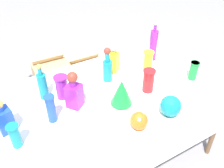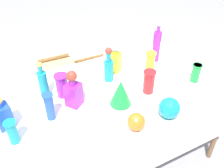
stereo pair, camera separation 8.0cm
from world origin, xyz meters
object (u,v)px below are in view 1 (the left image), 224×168
object	(u,v)px
tall_bottle_2	(43,85)
square_decanter_0	(113,59)
slender_vase_0	(148,60)
slender_vase_5	(15,135)
tall_bottle_1	(108,68)
round_bowl_1	(139,121)
slender_vase_4	(149,80)
fluted_vase_0	(121,92)
square_decanter_1	(4,119)
tall_bottle_0	(153,44)
slender_vase_1	(194,70)
slender_vase_3	(51,108)
square_decanter_2	(74,92)
slender_vase_2	(62,86)
round_bowl_0	(171,106)
cardboard_box_behind_left	(89,76)
cardboard_box_behind_right	(54,79)

from	to	relation	value
tall_bottle_2	square_decanter_0	bearing A→B (deg)	4.53
slender_vase_0	slender_vase_5	xyz separation A→B (m)	(-1.25, -0.29, -0.01)
tall_bottle_1	round_bowl_1	size ratio (longest dim) A/B	2.35
slender_vase_4	fluted_vase_0	distance (m)	0.28
square_decanter_1	slender_vase_5	world-z (taller)	square_decanter_1
tall_bottle_0	slender_vase_1	size ratio (longest dim) A/B	2.39
slender_vase_3	round_bowl_1	world-z (taller)	slender_vase_3
square_decanter_2	slender_vase_2	distance (m)	0.16
tall_bottle_0	slender_vase_0	bearing A→B (deg)	-140.16
slender_vase_3	round_bowl_0	bearing A→B (deg)	-26.88
tall_bottle_0	fluted_vase_0	size ratio (longest dim) A/B	1.81
slender_vase_5	cardboard_box_behind_left	xyz separation A→B (m)	(1.08, 1.24, -0.69)
tall_bottle_1	round_bowl_0	distance (m)	0.63
tall_bottle_2	slender_vase_2	bearing A→B (deg)	-28.58
tall_bottle_0	round_bowl_1	size ratio (longest dim) A/B	2.97
square_decanter_2	round_bowl_1	size ratio (longest dim) A/B	2.29
square_decanter_2	slender_vase_3	xyz separation A→B (m)	(-0.20, -0.06, -0.02)
slender_vase_4	slender_vase_3	bearing A→B (deg)	175.04
tall_bottle_2	round_bowl_1	bearing A→B (deg)	-55.62
fluted_vase_0	slender_vase_4	bearing A→B (deg)	5.96
square_decanter_2	round_bowl_1	distance (m)	0.52
square_decanter_0	slender_vase_1	xyz separation A→B (m)	(0.53, -0.46, -0.04)
slender_vase_0	fluted_vase_0	bearing A→B (deg)	-148.95
fluted_vase_0	slender_vase_3	bearing A→B (deg)	169.12
slender_vase_2	slender_vase_3	world-z (taller)	slender_vase_3
square_decanter_1	cardboard_box_behind_right	size ratio (longest dim) A/B	0.57
slender_vase_1	tall_bottle_1	bearing A→B (deg)	150.99
round_bowl_1	square_decanter_2	bearing A→B (deg)	122.47
slender_vase_1	fluted_vase_0	distance (m)	0.72
square_decanter_1	cardboard_box_behind_left	size ratio (longest dim) A/B	0.57
slender_vase_5	cardboard_box_behind_right	world-z (taller)	slender_vase_5
slender_vase_5	cardboard_box_behind_left	world-z (taller)	slender_vase_5
tall_bottle_0	square_decanter_0	xyz separation A→B (m)	(-0.43, 0.02, -0.04)
tall_bottle_2	round_bowl_1	size ratio (longest dim) A/B	2.32
slender_vase_3	square_decanter_1	bearing A→B (deg)	166.80
tall_bottle_0	cardboard_box_behind_left	size ratio (longest dim) A/B	0.85
tall_bottle_1	slender_vase_4	distance (m)	0.36
slender_vase_1	tall_bottle_0	bearing A→B (deg)	102.49
tall_bottle_1	slender_vase_4	bearing A→B (deg)	-54.66
slender_vase_1	square_decanter_0	bearing A→B (deg)	138.97
tall_bottle_0	square_decanter_0	distance (m)	0.43
slender_vase_0	square_decanter_0	bearing A→B (deg)	152.90
square_decanter_2	cardboard_box_behind_left	size ratio (longest dim) A/B	0.66
fluted_vase_0	round_bowl_0	world-z (taller)	fluted_vase_0
tall_bottle_0	slender_vase_5	distance (m)	1.46
tall_bottle_2	square_decanter_1	world-z (taller)	tall_bottle_2
square_decanter_0	fluted_vase_0	size ratio (longest dim) A/B	1.28
cardboard_box_behind_left	square_decanter_2	bearing A→B (deg)	-119.39
tall_bottle_1	slender_vase_3	xyz separation A→B (m)	(-0.58, -0.23, -0.01)
slender_vase_0	slender_vase_1	size ratio (longest dim) A/B	1.13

